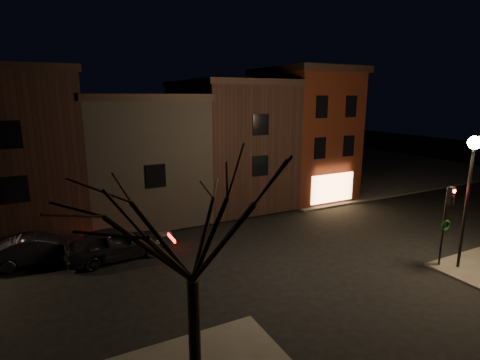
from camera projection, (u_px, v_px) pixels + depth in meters
name	position (u px, v px, depth m)	size (l,w,h in m)	color
ground	(285.00, 249.00, 21.02)	(120.00, 120.00, 0.00)	black
sidewalk_far_right	(328.00, 163.00, 47.28)	(30.00, 30.00, 0.12)	#2D2B28
corner_building	(303.00, 132.00, 31.62)	(6.50, 8.50, 10.50)	#49180D
row_building_a	(228.00, 142.00, 29.73)	(7.30, 10.30, 9.40)	black
row_building_b	(137.00, 154.00, 26.60)	(7.80, 10.30, 8.40)	black
row_building_c	(18.00, 151.00, 23.19)	(7.30, 10.30, 9.90)	black
street_lamp_near	(472.00, 167.00, 17.44)	(0.60, 0.60, 6.48)	black
traffic_signal	(447.00, 214.00, 18.13)	(0.58, 0.38, 4.05)	black
bare_tree_left	(191.00, 208.00, 10.18)	(5.60, 5.60, 7.50)	black
parked_car_a	(116.00, 243.00, 19.61)	(2.03, 5.04, 1.72)	black
parked_car_b	(38.00, 249.00, 19.16)	(1.58, 4.52, 1.49)	black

